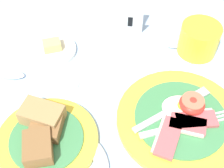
# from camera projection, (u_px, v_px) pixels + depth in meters

# --- Properties ---
(ground_plane) EXTENTS (3.00, 3.00, 0.00)m
(ground_plane) POSITION_uv_depth(u_px,v_px,m) (127.00, 120.00, 0.62)
(ground_plane) COLOR #93B2DB
(breakfast_plate) EXTENTS (0.25, 0.25, 0.04)m
(breakfast_plate) POSITION_uv_depth(u_px,v_px,m) (181.00, 119.00, 0.61)
(breakfast_plate) COLOR yellow
(breakfast_plate) RESTS_ON ground_plane
(bread_plate) EXTENTS (0.19, 0.19, 0.05)m
(bread_plate) POSITION_uv_depth(u_px,v_px,m) (45.00, 136.00, 0.58)
(bread_plate) COLOR yellow
(bread_plate) RESTS_ON ground_plane
(sugar_cup) EXTENTS (0.09, 0.09, 0.07)m
(sugar_cup) POSITION_uv_depth(u_px,v_px,m) (199.00, 39.00, 0.72)
(sugar_cup) COLOR yellow
(sugar_cup) RESTS_ON ground_plane
(butter_dish) EXTENTS (0.11, 0.11, 0.03)m
(butter_dish) POSITION_uv_depth(u_px,v_px,m) (53.00, 49.00, 0.74)
(butter_dish) COLOR silver
(butter_dish) RESTS_ON ground_plane
(number_card) EXTENTS (0.07, 0.05, 0.07)m
(number_card) POSITION_uv_depth(u_px,v_px,m) (130.00, 19.00, 0.76)
(number_card) COLOR white
(number_card) RESTS_ON ground_plane
(teaspoon_near_cup) EXTENTS (0.19, 0.05, 0.01)m
(teaspoon_near_cup) POSITION_uv_depth(u_px,v_px,m) (171.00, 46.00, 0.75)
(teaspoon_near_cup) COLOR silver
(teaspoon_near_cup) RESTS_ON ground_plane
(teaspoon_stray) EXTENTS (0.19, 0.06, 0.01)m
(teaspoon_stray) POSITION_uv_depth(u_px,v_px,m) (21.00, 76.00, 0.69)
(teaspoon_stray) COLOR silver
(teaspoon_stray) RESTS_ON ground_plane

